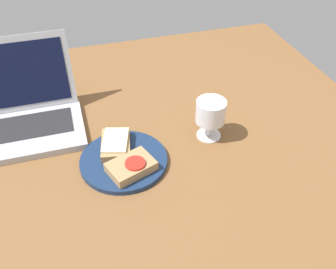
{
  "coord_description": "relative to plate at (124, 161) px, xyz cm",
  "views": [
    {
      "loc": [
        -15.75,
        -69.17,
        71.36
      ],
      "look_at": [
        5.78,
        3.08,
        8.0
      ],
      "focal_mm": 40.0,
      "sensor_mm": 36.0,
      "label": 1
    }
  ],
  "objects": [
    {
      "name": "laptop",
      "position": [
        -24.59,
        22.54,
        3.89
      ],
      "size": [
        32.87,
        27.69,
        22.89
      ],
      "color": "#ADAFB5",
      "rests_on": "wooden_table"
    },
    {
      "name": "wine_glass",
      "position": [
        25.14,
        3.83,
        7.37
      ],
      "size": [
        8.17,
        8.17,
        11.71
      ],
      "color": "white",
      "rests_on": "wooden_table"
    },
    {
      "name": "wooden_table",
      "position": [
        6.79,
        -1.17,
        -2.2
      ],
      "size": [
        140.0,
        140.0,
        3.0
      ],
      "primitive_type": "cube",
      "color": "brown",
      "rests_on": "ground"
    },
    {
      "name": "plate",
      "position": [
        0.0,
        0.0,
        0.0
      ],
      "size": [
        22.7,
        22.7,
        1.41
      ],
      "primitive_type": "cylinder",
      "color": "navy",
      "rests_on": "wooden_table"
    },
    {
      "name": "sandwich_with_cheese",
      "position": [
        -1.06,
        4.65,
        2.14
      ],
      "size": [
        9.52,
        12.69,
        3.04
      ],
      "color": "#A88456",
      "rests_on": "plate"
    },
    {
      "name": "sandwich_with_tomato",
      "position": [
        1.12,
        -4.69,
        2.03
      ],
      "size": [
        13.17,
        11.15,
        3.03
      ],
      "color": "#A88456",
      "rests_on": "plate"
    }
  ]
}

